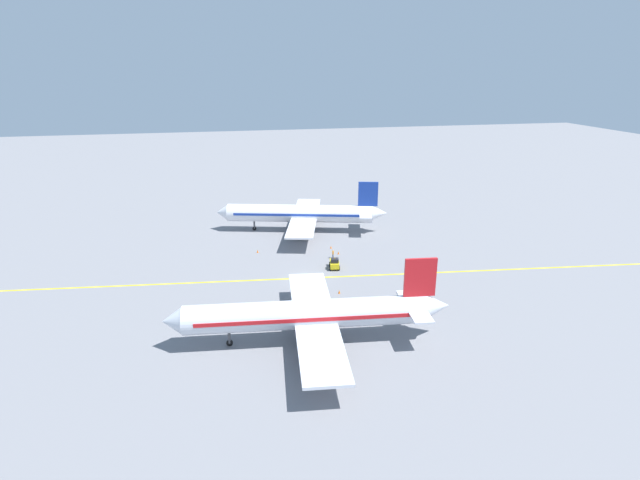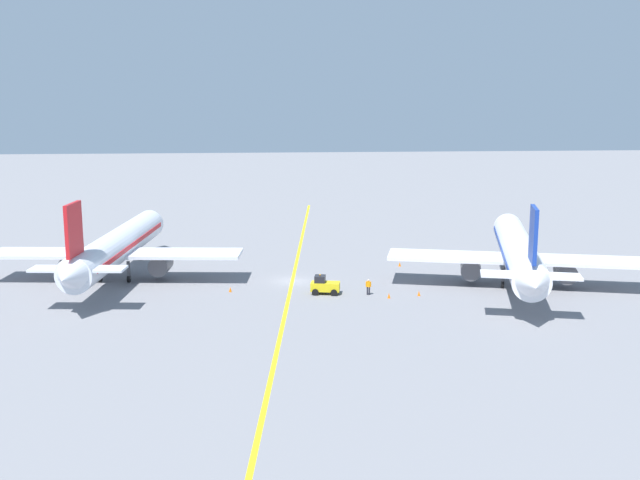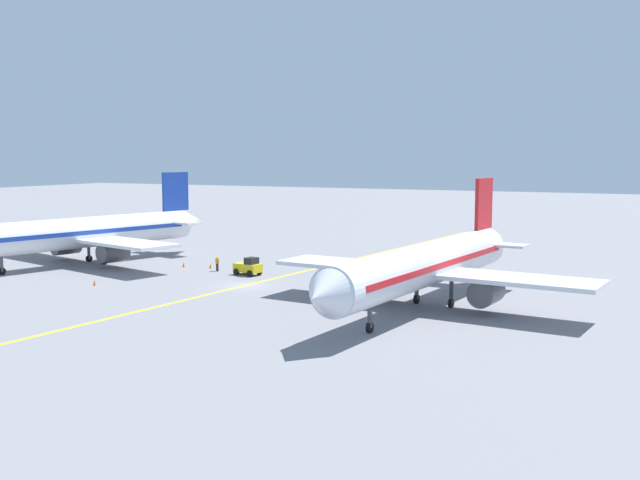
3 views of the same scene
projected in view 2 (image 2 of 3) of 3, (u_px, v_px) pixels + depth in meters
The scene contains 10 objects.
ground_plane at pixel (292, 281), 83.78m from camera, with size 400.00×400.00×0.00m, color slate.
apron_yellow_centreline at pixel (292, 281), 83.78m from camera, with size 0.40×120.00×0.01m, color yellow.
airplane_at_gate at pixel (117, 247), 84.12m from camera, with size 28.39×35.54×10.60m.
airplane_adjacent_stand at pixel (518, 252), 81.35m from camera, with size 28.40×35.04×10.60m.
baggage_tug_white at pixel (324, 285), 78.24m from camera, with size 3.23×2.21×2.11m.
ground_crew_worker at pixel (368, 286), 77.83m from camera, with size 0.56×0.32×1.68m.
traffic_cone_near_nose at pixel (400, 264), 91.13m from camera, with size 0.32×0.32×0.55m, color orange.
traffic_cone_mid_apron at pixel (230, 289), 79.11m from camera, with size 0.32×0.32×0.55m, color orange.
traffic_cone_by_wingtip at pixel (389, 296), 76.67m from camera, with size 0.32×0.32×0.55m, color orange.
traffic_cone_far_edge at pixel (419, 293), 77.57m from camera, with size 0.32×0.32×0.55m, color orange.
Camera 2 is at (-4.14, -81.39, 20.24)m, focal length 42.00 mm.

